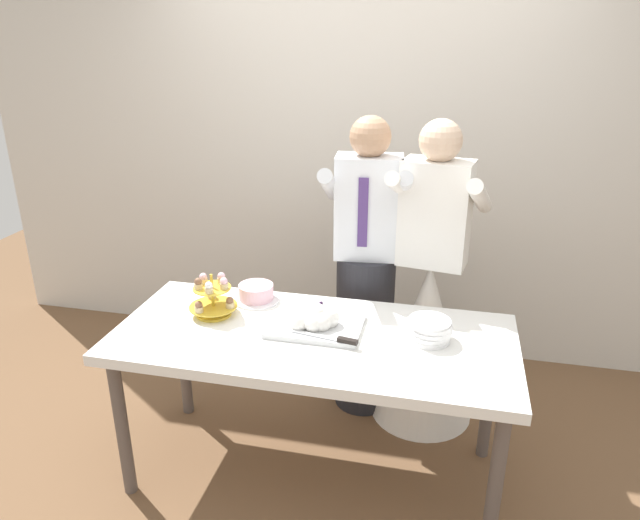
{
  "coord_description": "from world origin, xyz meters",
  "views": [
    {
      "loc": [
        0.55,
        -2.25,
        2.05
      ],
      "look_at": [
        -0.0,
        0.15,
        1.07
      ],
      "focal_mm": 32.8,
      "sensor_mm": 36.0,
      "label": 1
    }
  ],
  "objects_px": {
    "plate_stack": "(430,330)",
    "round_cake": "(256,293)",
    "cupcake_stand": "(213,298)",
    "person_bride": "(427,321)",
    "main_cake_tray": "(315,320)",
    "dessert_table": "(313,348)",
    "person_groom": "(366,285)"
  },
  "relations": [
    {
      "from": "main_cake_tray",
      "to": "person_bride",
      "type": "height_order",
      "value": "person_bride"
    },
    {
      "from": "plate_stack",
      "to": "round_cake",
      "type": "xyz_separation_m",
      "value": [
        -0.87,
        0.21,
        -0.01
      ]
    },
    {
      "from": "dessert_table",
      "to": "round_cake",
      "type": "distance_m",
      "value": 0.47
    },
    {
      "from": "dessert_table",
      "to": "person_groom",
      "type": "xyz_separation_m",
      "value": [
        0.14,
        0.65,
        0.05
      ]
    },
    {
      "from": "cupcake_stand",
      "to": "person_groom",
      "type": "distance_m",
      "value": 0.87
    },
    {
      "from": "main_cake_tray",
      "to": "person_groom",
      "type": "bearing_deg",
      "value": 76.57
    },
    {
      "from": "main_cake_tray",
      "to": "person_bride",
      "type": "bearing_deg",
      "value": 48.95
    },
    {
      "from": "plate_stack",
      "to": "cupcake_stand",
      "type": "bearing_deg",
      "value": 179.13
    },
    {
      "from": "plate_stack",
      "to": "person_groom",
      "type": "bearing_deg",
      "value": 122.47
    },
    {
      "from": "dessert_table",
      "to": "main_cake_tray",
      "type": "bearing_deg",
      "value": 92.72
    },
    {
      "from": "dessert_table",
      "to": "cupcake_stand",
      "type": "xyz_separation_m",
      "value": [
        -0.51,
        0.08,
        0.16
      ]
    },
    {
      "from": "plate_stack",
      "to": "person_bride",
      "type": "relative_size",
      "value": 0.12
    },
    {
      "from": "dessert_table",
      "to": "person_bride",
      "type": "distance_m",
      "value": 0.79
    },
    {
      "from": "main_cake_tray",
      "to": "plate_stack",
      "type": "height_order",
      "value": "main_cake_tray"
    },
    {
      "from": "cupcake_stand",
      "to": "person_groom",
      "type": "xyz_separation_m",
      "value": [
        0.65,
        0.57,
        -0.12
      ]
    },
    {
      "from": "main_cake_tray",
      "to": "round_cake",
      "type": "bearing_deg",
      "value": 148.23
    },
    {
      "from": "round_cake",
      "to": "person_bride",
      "type": "distance_m",
      "value": 0.94
    },
    {
      "from": "cupcake_stand",
      "to": "round_cake",
      "type": "xyz_separation_m",
      "value": [
        0.15,
        0.2,
        -0.05
      ]
    },
    {
      "from": "dessert_table",
      "to": "plate_stack",
      "type": "relative_size",
      "value": 9.26
    },
    {
      "from": "plate_stack",
      "to": "person_bride",
      "type": "height_order",
      "value": "person_bride"
    },
    {
      "from": "person_bride",
      "to": "plate_stack",
      "type": "bearing_deg",
      "value": -87.15
    },
    {
      "from": "plate_stack",
      "to": "person_bride",
      "type": "bearing_deg",
      "value": 92.85
    },
    {
      "from": "plate_stack",
      "to": "person_groom",
      "type": "relative_size",
      "value": 0.12
    },
    {
      "from": "round_cake",
      "to": "person_groom",
      "type": "xyz_separation_m",
      "value": [
        0.5,
        0.37,
        -0.07
      ]
    },
    {
      "from": "main_cake_tray",
      "to": "person_groom",
      "type": "xyz_separation_m",
      "value": [
        0.14,
        0.59,
        -0.07
      ]
    },
    {
      "from": "round_cake",
      "to": "person_groom",
      "type": "distance_m",
      "value": 0.63
    },
    {
      "from": "person_groom",
      "to": "person_bride",
      "type": "relative_size",
      "value": 1.0
    },
    {
      "from": "round_cake",
      "to": "plate_stack",
      "type": "bearing_deg",
      "value": -13.76
    },
    {
      "from": "cupcake_stand",
      "to": "round_cake",
      "type": "distance_m",
      "value": 0.25
    },
    {
      "from": "round_cake",
      "to": "person_bride",
      "type": "xyz_separation_m",
      "value": [
        0.85,
        0.34,
        -0.23
      ]
    },
    {
      "from": "dessert_table",
      "to": "main_cake_tray",
      "type": "height_order",
      "value": "main_cake_tray"
    },
    {
      "from": "round_cake",
      "to": "person_bride",
      "type": "height_order",
      "value": "person_bride"
    }
  ]
}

